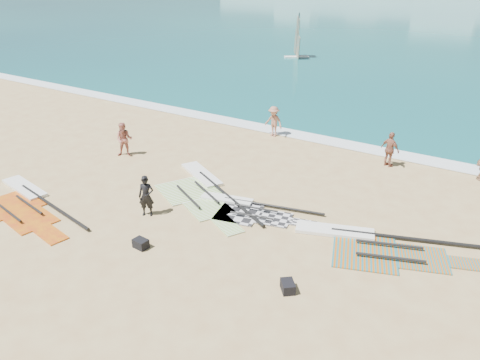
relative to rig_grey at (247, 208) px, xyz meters
The scene contains 13 objects.
ground 3.73m from the rig_grey, 89.43° to the right, with size 300.00×300.00×0.00m, color tan.
surf_line 8.57m from the rig_grey, 89.75° to the left, with size 300.00×1.20×0.04m, color white.
rig_grey is the anchor object (origin of this frame).
rig_green 2.40m from the rig_grey, 169.28° to the left, with size 5.94×4.56×0.21m.
rig_orange 4.80m from the rig_grey, ahead, with size 6.38×3.68×0.20m.
rig_red 8.53m from the rig_grey, 150.73° to the right, with size 6.25×3.01×0.20m.
gear_bag_near 4.34m from the rig_grey, 110.65° to the right, with size 0.47×0.35×0.30m, color black.
gear_bag_far 4.95m from the rig_grey, 44.62° to the right, with size 0.50×0.35×0.30m, color black.
person_wetsuit 3.74m from the rig_grey, 140.82° to the right, with size 0.57×0.37×1.55m, color black.
beachgoer_left 7.95m from the rig_grey, 169.18° to the left, with size 0.80×0.62×1.64m, color #B36759.
beachgoer_mid 8.41m from the rig_grey, 112.00° to the left, with size 1.05×0.61×1.63m, color #A26C57.
beachgoer_back 7.76m from the rig_grey, 65.01° to the left, with size 0.95×0.40×1.62m, color #9C5F4A.
windsurfer_left 31.48m from the rig_grey, 112.89° to the left, with size 2.29×2.35×4.28m.
Camera 1 is at (8.09, -9.47, 8.42)m, focal length 35.00 mm.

